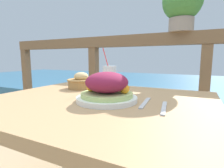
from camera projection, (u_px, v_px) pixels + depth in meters
patio_table at (98, 119)px, 0.81m from camera, size 1.01×0.84×0.70m
railing_fence at (142, 73)px, 1.41m from camera, size 2.80×0.08×1.07m
sea_backdrop at (175, 91)px, 3.72m from camera, size 12.00×4.00×0.39m
salad_plate at (107, 89)px, 0.74m from camera, size 0.26×0.26×0.13m
drink_glass at (109, 78)px, 0.99m from camera, size 0.08×0.08×0.24m
bread_basket at (81, 82)px, 1.07m from camera, size 0.17×0.17×0.10m
potted_plant at (182, 4)px, 1.22m from camera, size 0.28×0.28×0.35m
fork at (145, 103)px, 0.71m from camera, size 0.03×0.18×0.00m
knife at (164, 108)px, 0.64m from camera, size 0.04×0.18×0.00m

